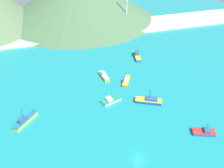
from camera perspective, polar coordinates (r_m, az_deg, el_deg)
The scene contains 11 objects.
ground at distance 90.09m, azimuth -1.02°, elevation -3.13°, with size 260.00×280.00×0.50m.
fishing_boat_0 at distance 83.16m, azimuth -20.01°, elevation -8.16°, with size 8.10×8.65×5.87m.
fishing_boat_1 at distance 97.67m, azimuth 3.41°, elevation 0.75°, with size 5.91×8.03×5.96m.
fishing_boat_3 at distance 87.67m, azimuth 8.83°, elevation -3.90°, with size 9.81×6.95×5.50m.
fishing_boat_4 at distance 100.88m, azimuth -1.94°, elevation 2.00°, with size 2.89×7.51×2.37m.
fishing_boat_5 at distance 117.74m, azimuth 5.96°, elevation 6.73°, with size 4.47×10.24×6.48m.
fishing_boat_6 at distance 80.10m, azimuth 21.13°, elevation -10.58°, with size 7.56×5.43×4.55m.
fishing_boat_7 at distance 87.13m, azimuth -0.29°, elevation -3.84°, with size 8.04×5.36×1.88m.
buoy_0 at distance 111.99m, azimuth 2.79°, elevation 4.96°, with size 0.73×0.73×0.73m.
beach_strip at distance 148.35m, azimuth -8.60°, elevation 12.17°, with size 247.00×25.06×1.20m, color beige.
radio_tower at distance 152.66m, azimuth 3.51°, elevation 17.90°, with size 2.51×2.01×25.10m.
Camera 1 is at (-20.01, -39.62, 53.31)m, focal length 38.35 mm.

